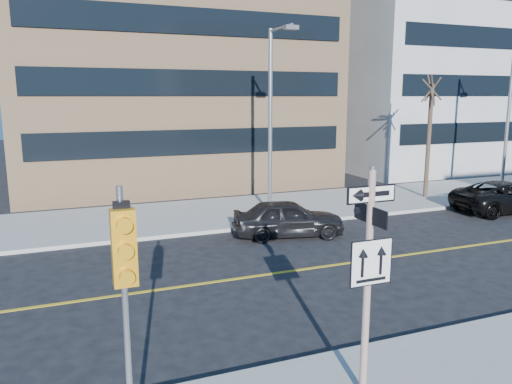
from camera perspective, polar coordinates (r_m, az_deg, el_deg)
name	(u,v)px	position (r m, az deg, el deg)	size (l,w,h in m)	color
ground	(299,338)	(11.67, 4.96, -16.31)	(120.00, 120.00, 0.00)	black
far_sidewalk	(487,189)	(31.55, 24.87, 0.29)	(66.00, 6.00, 0.15)	#9E9C94
sign_pole	(368,271)	(8.71, 12.72, -8.75)	(0.92, 0.92, 4.06)	beige
traffic_signal	(125,270)	(7.01, -14.76, -8.60)	(0.32, 0.45, 4.00)	gray
parked_car_a	(288,218)	(19.19, 3.71, -3.01)	(4.25, 1.71, 1.45)	black
parked_car_c	(508,197)	(26.02, 26.81, -0.48)	(5.21, 2.40, 1.45)	black
streetlight_a	(272,110)	(21.83, 1.90, 9.39)	(0.55, 2.25, 8.00)	gray
street_tree_west	(432,92)	(27.13, 19.45, 10.70)	(1.80, 1.80, 6.35)	#31241D
building_brick	(159,40)	(35.09, -10.98, 16.71)	(18.00, 18.00, 18.00)	tan
building_grey_mid	(434,69)	(43.99, 19.65, 13.11)	(20.00, 16.00, 15.00)	#999C9E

